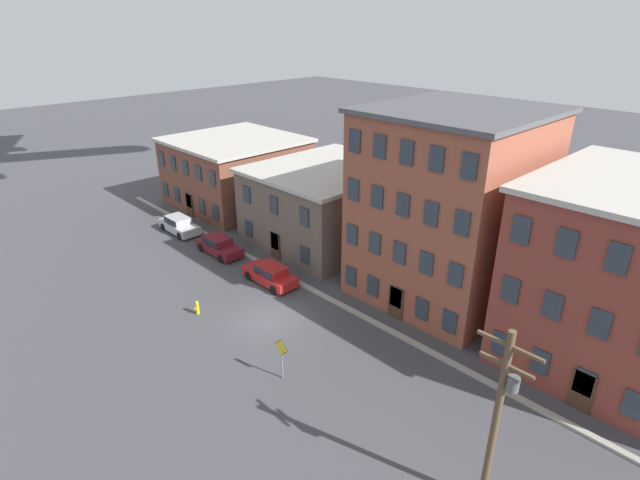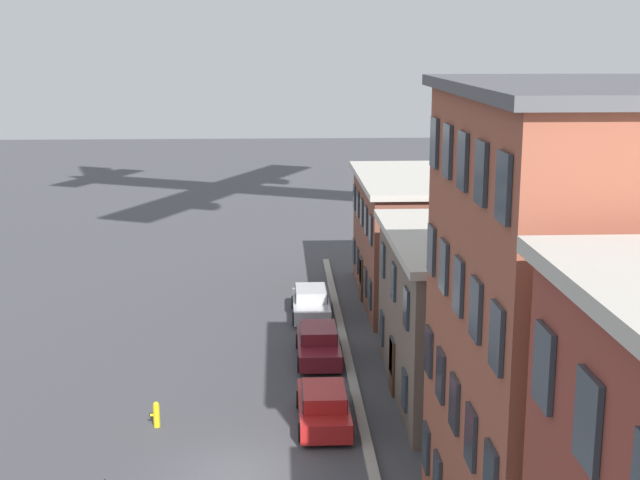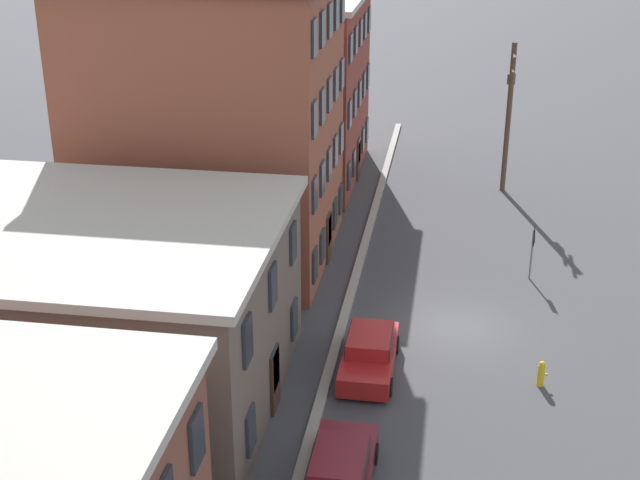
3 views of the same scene
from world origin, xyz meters
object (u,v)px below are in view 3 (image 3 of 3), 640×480
object	(u,v)px
utility_pole	(509,109)
fire_hydrant	(541,373)
car_maroon	(340,471)
caution_sign	(533,244)
car_red	(369,352)

from	to	relation	value
utility_pole	fire_hydrant	distance (m)	20.40
fire_hydrant	car_maroon	bearing A→B (deg)	137.58
caution_sign	utility_pole	xyz separation A→B (m)	(11.28, 0.87, 2.92)
fire_hydrant	utility_pole	bearing A→B (deg)	2.16
car_maroon	car_red	world-z (taller)	same
car_red	fire_hydrant	xyz separation A→B (m)	(-0.08, -6.03, -0.27)
car_maroon	fire_hydrant	size ratio (longest dim) A/B	4.58
car_maroon	utility_pole	size ratio (longest dim) A/B	0.54
car_red	utility_pole	distance (m)	20.94
caution_sign	utility_pole	world-z (taller)	utility_pole
fire_hydrant	car_red	bearing A→B (deg)	89.27
car_red	caution_sign	size ratio (longest dim) A/B	1.76
caution_sign	utility_pole	distance (m)	11.69
car_red	utility_pole	world-z (taller)	utility_pole
caution_sign	fire_hydrant	world-z (taller)	caution_sign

